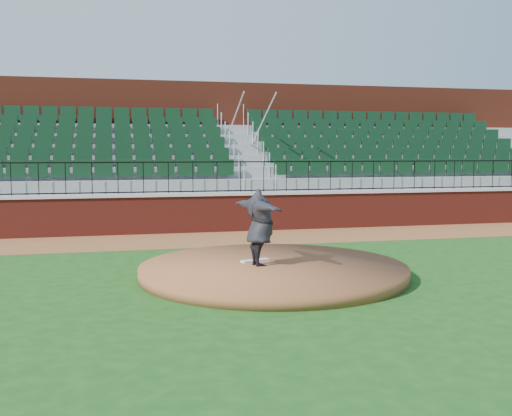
{
  "coord_description": "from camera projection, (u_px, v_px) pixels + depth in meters",
  "views": [
    {
      "loc": [
        -3.28,
        -12.22,
        2.66
      ],
      "look_at": [
        0.0,
        1.5,
        1.3
      ],
      "focal_mm": 41.7,
      "sensor_mm": 36.0,
      "label": 1
    }
  ],
  "objects": [
    {
      "name": "wall_cap",
      "position": [
        217.0,
        194.0,
        19.5
      ],
      "size": [
        34.0,
        0.45,
        0.1
      ],
      "primitive_type": "cube",
      "color": "#B7B7B7",
      "rests_on": "field_wall"
    },
    {
      "name": "concourse_wall",
      "position": [
        194.0,
        149.0,
        24.7
      ],
      "size": [
        34.0,
        0.5,
        5.5
      ],
      "primitive_type": "cube",
      "color": "maroon",
      "rests_on": "ground"
    },
    {
      "name": "warning_track",
      "position": [
        226.0,
        238.0,
        18.07
      ],
      "size": [
        34.0,
        3.2,
        0.01
      ],
      "primitive_type": "cube",
      "color": "brown",
      "rests_on": "ground"
    },
    {
      "name": "pitchers_mound",
      "position": [
        273.0,
        270.0,
        12.64
      ],
      "size": [
        5.67,
        5.67,
        0.25
      ],
      "primitive_type": "cylinder",
      "color": "brown",
      "rests_on": "ground"
    },
    {
      "name": "seating_stands",
      "position": [
        204.0,
        161.0,
        22.04
      ],
      "size": [
        34.0,
        5.1,
        4.6
      ],
      "primitive_type": null,
      "color": "gray",
      "rests_on": "ground"
    },
    {
      "name": "ground",
      "position": [
        272.0,
        274.0,
        12.84
      ],
      "size": [
        90.0,
        90.0,
        0.0
      ],
      "primitive_type": "plane",
      "color": "#174513",
      "rests_on": "ground"
    },
    {
      "name": "field_wall",
      "position": [
        217.0,
        214.0,
        19.56
      ],
      "size": [
        34.0,
        0.35,
        1.2
      ],
      "primitive_type": "cube",
      "color": "maroon",
      "rests_on": "ground"
    },
    {
      "name": "pitching_rubber",
      "position": [
        255.0,
        261.0,
        12.96
      ],
      "size": [
        0.68,
        0.36,
        0.04
      ],
      "primitive_type": "cube",
      "rotation": [
        0.0,
        0.0,
        0.32
      ],
      "color": "silver",
      "rests_on": "pitchers_mound"
    },
    {
      "name": "pitcher",
      "position": [
        260.0,
        227.0,
        12.44
      ],
      "size": [
        0.96,
        2.06,
        1.62
      ],
      "primitive_type": "imported",
      "rotation": [
        0.0,
        0.0,
        1.79
      ],
      "color": "black",
      "rests_on": "pitchers_mound"
    },
    {
      "name": "wall_railing",
      "position": [
        217.0,
        177.0,
        19.45
      ],
      "size": [
        34.0,
        0.05,
        1.0
      ],
      "primitive_type": null,
      "color": "black",
      "rests_on": "wall_cap"
    }
  ]
}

